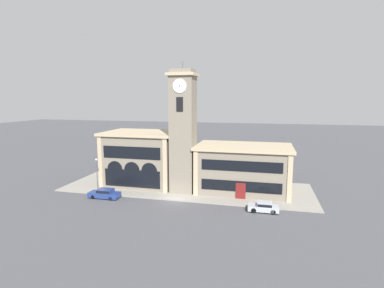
{
  "coord_description": "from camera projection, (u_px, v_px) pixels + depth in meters",
  "views": [
    {
      "loc": [
        12.74,
        -41.32,
        15.21
      ],
      "look_at": [
        1.93,
        3.05,
        8.31
      ],
      "focal_mm": 28.0,
      "sensor_mm": 36.0,
      "label": 1
    }
  ],
  "objects": [
    {
      "name": "ground_plane",
      "position": [
        175.0,
        201.0,
        44.95
      ],
      "size": [
        300.0,
        300.0,
        0.0
      ],
      "primitive_type": "plane",
      "color": "#4C4C51"
    },
    {
      "name": "sidewalk_kerb",
      "position": [
        187.0,
        187.0,
        51.66
      ],
      "size": [
        41.86,
        13.99,
        0.15
      ],
      "color": "gray",
      "rests_on": "ground_plane"
    },
    {
      "name": "clock_tower",
      "position": [
        183.0,
        132.0,
        48.17
      ],
      "size": [
        4.43,
        4.43,
        20.98
      ],
      "color": "gray",
      "rests_on": "ground_plane"
    },
    {
      "name": "town_hall_left_wing",
      "position": [
        142.0,
        158.0,
        53.36
      ],
      "size": [
        12.91,
        9.64,
        9.49
      ],
      "color": "gray",
      "rests_on": "ground_plane"
    },
    {
      "name": "town_hall_right_wing",
      "position": [
        243.0,
        168.0,
        49.33
      ],
      "size": [
        15.47,
        9.64,
        7.7
      ],
      "color": "gray",
      "rests_on": "ground_plane"
    },
    {
      "name": "parked_car_near",
      "position": [
        105.0,
        193.0,
        46.24
      ],
      "size": [
        4.83,
        1.96,
        1.44
      ],
      "rotation": [
        0.0,
        0.0,
        3.15
      ],
      "color": "navy",
      "rests_on": "ground_plane"
    },
    {
      "name": "parked_car_mid",
      "position": [
        264.0,
        207.0,
        40.64
      ],
      "size": [
        4.11,
        1.93,
        1.34
      ],
      "rotation": [
        0.0,
        0.0,
        3.15
      ],
      "color": "#B2B7C1",
      "rests_on": "ground_plane"
    },
    {
      "name": "street_lamp",
      "position": [
        97.0,
        170.0,
        47.78
      ],
      "size": [
        0.36,
        0.36,
        5.67
      ],
      "color": "#4C4C51",
      "rests_on": "sidewalk_kerb"
    }
  ]
}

